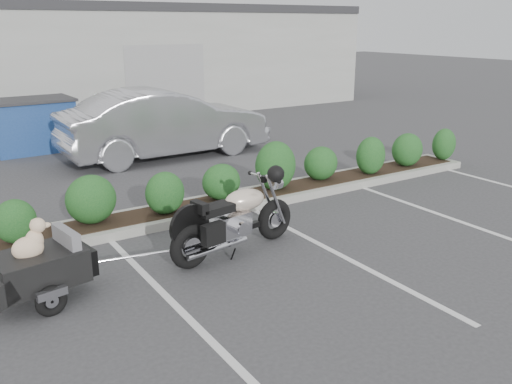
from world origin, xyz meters
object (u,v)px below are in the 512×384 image
motorcycle (236,220)px  dumpster (32,125)px  sedan (165,123)px  pet_trailer (38,267)px

motorcycle → dumpster: bearing=87.7°
sedan → dumpster: 3.73m
motorcycle → dumpster: dumpster is taller
pet_trailer → sedan: 7.69m
sedan → dumpster: (-2.73, 2.53, -0.16)m
motorcycle → dumpster: (-1.10, 8.83, 0.18)m
pet_trailer → dumpster: dumpster is taller
motorcycle → dumpster: 8.90m
pet_trailer → dumpster: (1.69, 8.81, 0.25)m
motorcycle → pet_trailer: size_ratio=1.24×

